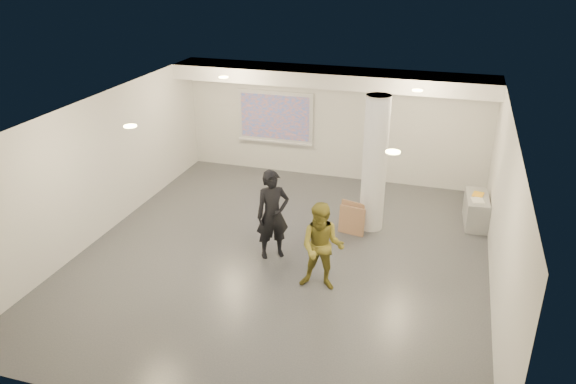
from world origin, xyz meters
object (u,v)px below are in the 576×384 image
(man, at_px, (322,247))
(woman, at_px, (273,215))
(credenza, at_px, (476,210))
(column, at_px, (375,164))
(projection_screen, at_px, (275,118))

(man, bearing_deg, woman, 141.83)
(credenza, distance_m, man, 4.47)
(column, bearing_deg, projection_screen, 139.44)
(projection_screen, xyz_separation_m, credenza, (5.32, -1.79, -1.19))
(column, height_order, man, column)
(credenza, xyz_separation_m, woman, (-3.91, -2.69, 0.58))
(column, relative_size, credenza, 2.63)
(column, bearing_deg, woman, -132.78)
(woman, height_order, man, woman)
(man, bearing_deg, column, 76.47)
(projection_screen, relative_size, man, 1.25)
(projection_screen, relative_size, credenza, 1.84)
(projection_screen, distance_m, woman, 4.73)
(column, bearing_deg, man, -100.18)
(projection_screen, bearing_deg, column, -40.56)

